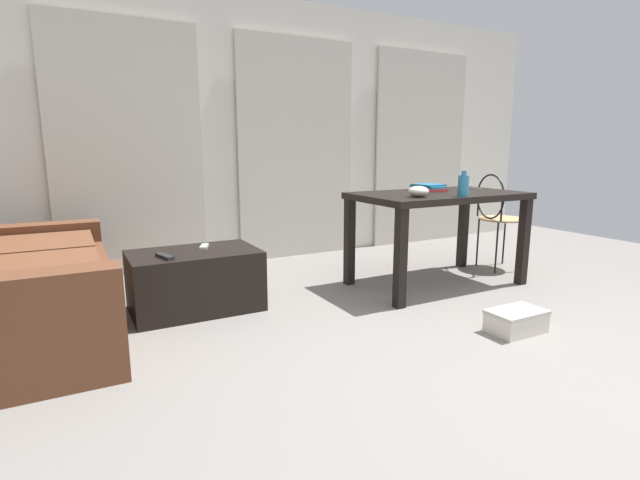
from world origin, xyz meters
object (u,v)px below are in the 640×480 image
Objects in this scene: couch at (19,290)px; bowl at (419,191)px; tv_remote_primary at (204,247)px; coffee_table at (195,280)px; craft_table at (438,206)px; bottle_near at (463,185)px; scissors at (475,188)px; wire_chair at (496,211)px; tv_remote_secondary at (165,256)px; book_stack at (429,187)px; shoebox at (516,321)px.

couch is 11.63× the size of bowl.
coffee_table is at bearing -119.47° from tv_remote_primary.
craft_table is 0.37m from bottle_near.
bottle_near reaches higher than tv_remote_primary.
craft_table is 7.19× the size of bottle_near.
couch is at bearing 177.58° from scissors.
tv_remote_primary is at bearing 37.80° from coffee_table.
wire_chair is at bearing 14.73° from bowl.
bottle_near is 0.33m from bowl.
scissors reaches higher than craft_table.
tv_remote_secondary is at bearing -151.22° from coffee_table.
bowl is at bearing -17.61° from coffee_table.
book_stack is 1.46m from shoebox.
craft_table is 13.55× the size of scissors.
shoebox is (-0.22, -0.72, -0.77)m from bottle_near.
couch is at bearing -152.55° from tv_remote_primary.
book_stack is 2.23× the size of tv_remote_primary.
tv_remote_primary is (-2.34, 0.24, -0.33)m from scissors.
craft_table is 1.85m from tv_remote_primary.
bottle_near is 0.59× the size of book_stack.
tv_remote_primary is (-2.61, 0.25, -0.12)m from wire_chair.
scissors reaches higher than tv_remote_primary.
tv_remote_primary is at bearing 168.11° from craft_table.
scissors is 0.54× the size of tv_remote_secondary.
bowl reaches higher than coffee_table.
tv_remote_secondary is 2.23m from shoebox.
shoebox is (-0.34, -1.23, -0.71)m from book_stack.
bottle_near is 0.75m from scissors.
scissors is at bearing 177.50° from wire_chair.
bottle_near is 1.23× the size of bowl.
shoebox is at bearing -104.74° from craft_table.
book_stack is at bearing 74.75° from shoebox.
craft_table reaches higher than couch.
coffee_table is 1.71m from bowl.
bottle_near reaches higher than tv_remote_secondary.
wire_chair is (2.71, -0.18, 0.34)m from coffee_table.
couch is at bearing 178.26° from book_stack.
book_stack reaches higher than scissors.
craft_table reaches higher than shoebox.
bowl is 1.53× the size of scissors.
book_stack is (2.98, -0.09, 0.49)m from couch.
book_stack reaches higher than tv_remote_primary.
scissors is (-0.27, 0.01, 0.21)m from wire_chair.
coffee_table is 4.63× the size of tv_remote_secondary.
wire_chair is 0.35m from scissors.
tv_remote_secondary is (-2.05, 0.51, -0.41)m from bottle_near.
craft_table is at bearing 75.26° from shoebox.
wire_chair reaches higher than book_stack.
book_stack reaches higher than coffee_table.
bottle_near is 1.07m from shoebox.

